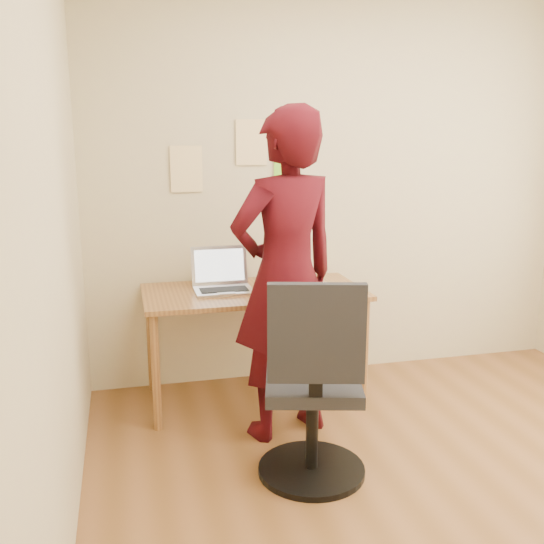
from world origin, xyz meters
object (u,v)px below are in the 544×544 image
object	(u,v)px
desk	(254,303)
office_chair	(313,396)
person	(286,277)
phone	(297,295)
laptop	(222,282)

from	to	relation	value
desk	office_chair	xyz separation A→B (m)	(0.07, -1.04, -0.20)
desk	person	xyz separation A→B (m)	(0.08, -0.50, 0.28)
phone	person	distance (m)	0.38
laptop	person	distance (m)	0.63
person	laptop	bearing A→B (deg)	-81.19
laptop	person	bearing A→B (deg)	-63.59
desk	phone	xyz separation A→B (m)	(0.23, -0.21, 0.09)
office_chair	phone	bearing A→B (deg)	94.05
office_chair	person	size ratio (longest dim) A/B	0.57
desk	phone	bearing A→B (deg)	-42.59
desk	person	bearing A→B (deg)	-81.21
phone	laptop	bearing A→B (deg)	135.17
phone	office_chair	size ratio (longest dim) A/B	0.14
laptop	person	size ratio (longest dim) A/B	0.20
office_chair	laptop	bearing A→B (deg)	118.43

